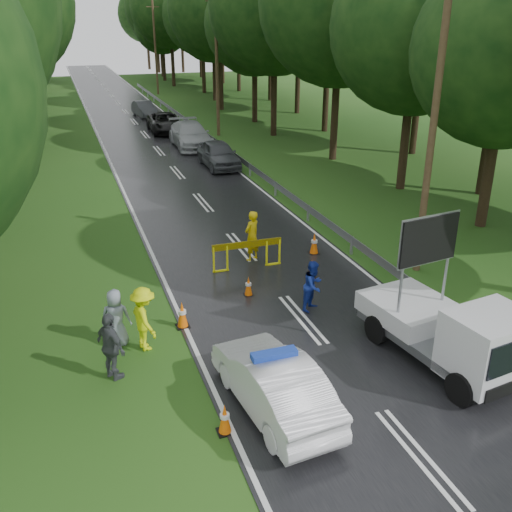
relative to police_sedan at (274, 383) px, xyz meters
name	(u,v)px	position (x,y,z in m)	size (l,w,h in m)	color
ground	(302,319)	(2.25, 3.60, -0.68)	(160.00, 160.00, 0.00)	#204D16
road	(145,135)	(2.25, 33.60, -0.67)	(7.00, 140.00, 0.02)	black
guardrail	(194,125)	(5.95, 33.26, -0.14)	(0.12, 60.06, 0.70)	gray
utility_pole_near	(434,124)	(7.45, 5.60, 4.38)	(1.40, 0.24, 10.00)	#453220
utility_pole_mid	(217,64)	(7.45, 31.60, 4.38)	(1.40, 0.24, 10.00)	#453220
utility_pole_far	(155,47)	(7.45, 57.60, 4.38)	(1.40, 0.24, 10.00)	#453220
police_sedan	(274,383)	(0.00, 0.00, 0.00)	(1.86, 4.25, 1.49)	silver
work_truck	(452,332)	(4.80, 0.20, 0.30)	(2.62, 4.79, 3.63)	gray
barrier	(247,248)	(1.86, 7.60, 0.10)	(2.50, 0.10, 1.03)	#FFFB0D
officer	(252,236)	(2.26, 8.27, 0.25)	(0.68, 0.45, 1.86)	#DEBB0C
civilian	(313,286)	(2.80, 4.10, 0.10)	(0.76, 0.59, 1.56)	#172E9A
bystander_left	(144,319)	(-2.32, 3.51, 0.20)	(1.14, 0.66, 1.77)	#E7FF0D
bystander_mid	(111,347)	(-3.27, 2.39, 0.20)	(1.04, 0.43, 1.77)	#43474B
bystander_right	(116,318)	(-3.00, 3.95, 0.12)	(0.79, 0.51, 1.61)	gray
queue_car_first	(219,154)	(4.85, 22.15, 0.08)	(1.80, 4.47, 1.52)	#44474C
queue_car_second	(191,135)	(4.54, 28.15, 0.14)	(2.30, 5.67, 1.64)	#A4A7AC
queue_car_third	(166,123)	(3.96, 34.15, 0.04)	(2.40, 5.21, 1.45)	black
queue_car_fourth	(144,109)	(3.54, 42.15, -0.02)	(1.40, 4.01, 1.32)	#383B3F
cone_near_left	(225,419)	(-1.25, -0.40, -0.34)	(0.34, 0.34, 0.71)	black
cone_center	(248,286)	(1.25, 5.60, -0.37)	(0.31, 0.31, 0.65)	black
cone_far	(311,269)	(3.65, 6.10, -0.35)	(0.33, 0.33, 0.70)	black
cone_left_mid	(182,315)	(-1.15, 4.31, -0.30)	(0.38, 0.38, 0.80)	black
cone_right	(314,244)	(4.65, 8.10, -0.29)	(0.39, 0.39, 0.82)	black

